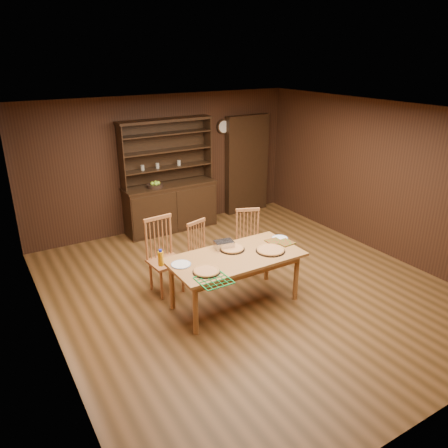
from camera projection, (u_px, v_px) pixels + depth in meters
floor at (248, 288)px, 6.61m from camera, size 6.00×6.00×0.00m
room_shell at (250, 188)px, 6.03m from camera, size 6.00×6.00×6.00m
china_hutch at (170, 201)px, 8.58m from camera, size 1.84×0.52×2.17m
doorway at (247, 164)px, 9.45m from camera, size 1.00×0.18×2.10m
wall_clock at (224, 127)px, 8.91m from camera, size 0.30×0.05×0.30m
dining_table at (235, 261)px, 5.96m from camera, size 1.83×0.92×0.75m
chair_left at (163, 252)px, 6.38m from camera, size 0.50×0.48×1.13m
chair_center at (201, 249)px, 6.72m from camera, size 0.47×0.46×0.94m
chair_right at (248, 238)px, 7.05m from camera, size 0.53×0.52×1.00m
pizza_left at (206, 271)px, 5.48m from camera, size 0.35×0.35×0.04m
pizza_right at (270, 250)px, 6.06m from camera, size 0.41×0.41×0.04m
pizza_center at (232, 249)px, 6.11m from camera, size 0.36×0.36×0.04m
cooling_rack at (214, 280)px, 5.29m from camera, size 0.45×0.45×0.02m
plate_left at (181, 264)px, 5.67m from camera, size 0.26×0.26×0.02m
plate_right at (280, 238)px, 6.46m from camera, size 0.24×0.24×0.02m
foil_dish at (224, 245)px, 6.14m from camera, size 0.29×0.23×0.10m
juice_bottle at (161, 258)px, 5.63m from camera, size 0.07×0.07×0.22m
pot_holder_a at (285, 243)px, 6.32m from camera, size 0.24×0.24×0.02m
pot_holder_b at (274, 241)px, 6.35m from camera, size 0.22×0.22×0.02m
fruit_bowl at (155, 185)px, 8.23m from camera, size 0.31×0.31×0.12m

